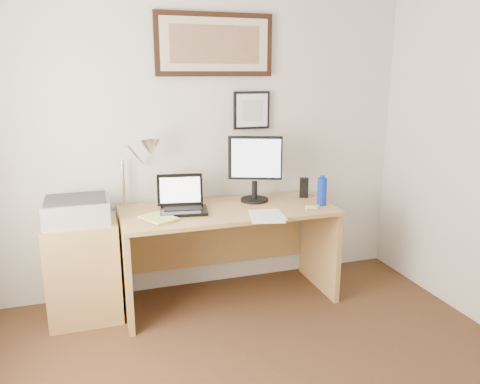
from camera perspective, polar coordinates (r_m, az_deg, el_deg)
name	(u,v)px	position (r m, az deg, el deg)	size (l,w,h in m)	color
wall_back	(197,137)	(3.74, -5.30, 6.70)	(3.50, 0.02, 2.50)	silver
side_cabinet	(84,271)	(3.58, -18.51, -9.09)	(0.50, 0.40, 0.73)	#AA8247
water_bottle	(322,192)	(3.65, 9.96, 0.06)	(0.07, 0.07, 0.21)	#0D2FAE
bottle_cap	(323,177)	(3.62, 10.04, 1.84)	(0.04, 0.04, 0.02)	#0D2FAE
speaker	(304,188)	(3.86, 7.80, 0.53)	(0.07, 0.06, 0.16)	black
paper_sheet_a	(266,216)	(3.34, 3.20, -2.98)	(0.23, 0.33, 0.00)	white
paper_sheet_b	(270,215)	(3.36, 3.62, -2.82)	(0.20, 0.29, 0.00)	white
sticky_pad	(311,207)	(3.58, 8.68, -1.83)	(0.08, 0.08, 0.01)	#FFDF78
marker_pen	(312,207)	(3.57, 8.82, -1.84)	(0.02, 0.02, 0.14)	white
book	(147,221)	(3.26, -11.23, -3.52)	(0.18, 0.25, 0.02)	#ECE16F
desk	(226,234)	(3.68, -1.78, -5.17)	(1.60, 0.70, 0.75)	#AA8247
laptop	(182,203)	(3.48, -7.03, -1.36)	(0.37, 0.34, 0.26)	black
lcd_monitor	(255,165)	(3.66, 1.85, 3.25)	(0.40, 0.22, 0.52)	black
printer	(77,210)	(3.44, -19.30, -2.10)	(0.44, 0.34, 0.18)	#A9A9AC
desk_lamp	(148,151)	(3.50, -11.16, 4.93)	(0.29, 0.27, 0.53)	silver
picture_large	(215,45)	(3.72, -3.09, 17.51)	(0.92, 0.04, 0.47)	black
picture_small	(252,110)	(3.82, 1.43, 9.93)	(0.30, 0.03, 0.30)	black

